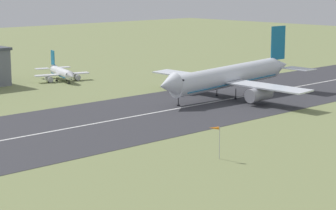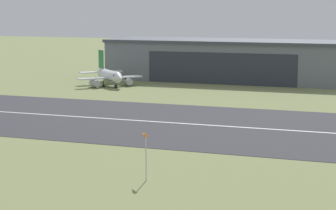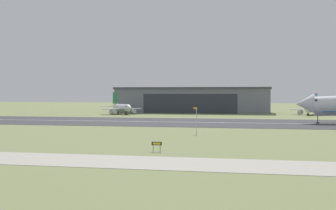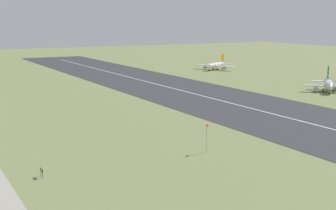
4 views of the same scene
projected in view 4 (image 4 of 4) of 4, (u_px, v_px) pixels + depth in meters
The scene contains 7 objects.
ground_plane at pixel (89, 139), 115.54m from camera, with size 753.01×753.01×0.00m, color #7A8451.
runway_strip at pixel (276, 115), 144.46m from camera, with size 513.01×46.46×0.06m, color #333338.
runway_centreline at pixel (276, 115), 144.45m from camera, with size 461.71×0.70×0.01m, color silver.
airplane_parked_centre at pixel (329, 85), 189.02m from camera, with size 18.33×18.63×10.06m.
airplane_parked_east at pixel (216, 65), 272.76m from camera, with size 23.04×22.60×8.66m.
windsock_pole at pixel (208, 127), 103.62m from camera, with size 1.63×1.92×6.33m.
runway_sign at pixel (41, 171), 87.02m from camera, with size 1.70×0.13×1.66m.
Camera 4 is at (107.47, 22.97, 29.02)m, focal length 50.00 mm.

